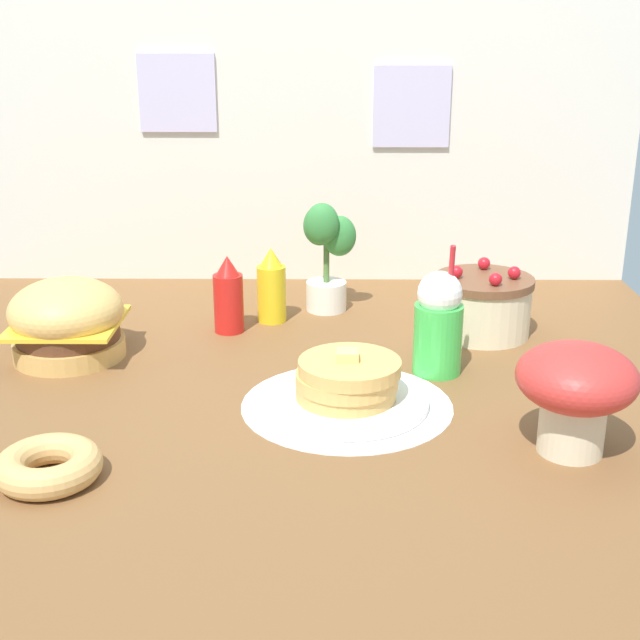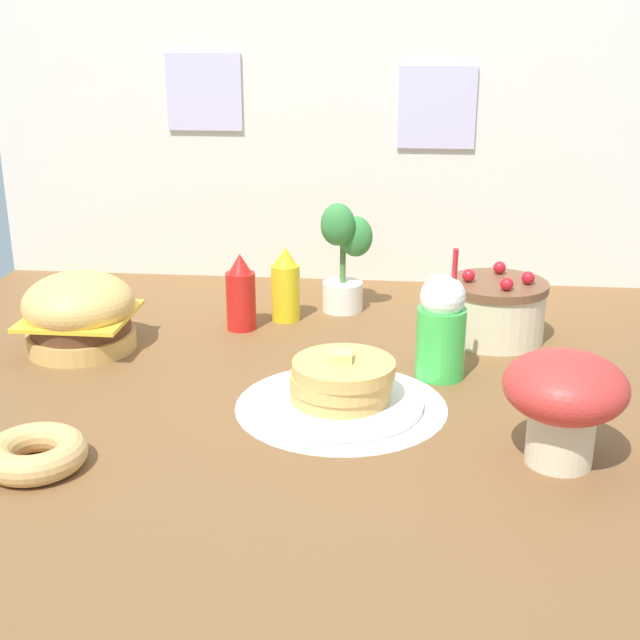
# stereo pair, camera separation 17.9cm
# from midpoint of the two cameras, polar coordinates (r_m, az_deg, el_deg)

# --- Properties ---
(ground_plane) EXTENTS (2.22, 1.93, 0.02)m
(ground_plane) POSITION_cam_midpoint_polar(r_m,az_deg,el_deg) (2.09, 0.12, -4.95)
(ground_plane) COLOR brown
(back_wall) EXTENTS (2.22, 0.04, 0.93)m
(back_wall) POSITION_cam_midpoint_polar(r_m,az_deg,el_deg) (2.89, 2.03, 11.76)
(back_wall) COLOR silver
(back_wall) RESTS_ON ground_plane
(doily_mat) EXTENTS (0.49, 0.49, 0.00)m
(doily_mat) POSITION_cam_midpoint_polar(r_m,az_deg,el_deg) (2.01, 3.98, -5.75)
(doily_mat) COLOR white
(doily_mat) RESTS_ON ground_plane
(burger) EXTENTS (0.30, 0.30, 0.21)m
(burger) POSITION_cam_midpoint_polar(r_m,az_deg,el_deg) (2.38, -13.64, 0.40)
(burger) COLOR #DBA859
(burger) RESTS_ON ground_plane
(pancake_stack) EXTENTS (0.38, 0.38, 0.13)m
(pancake_stack) POSITION_cam_midpoint_polar(r_m,az_deg,el_deg) (1.99, 4.02, -4.47)
(pancake_stack) COLOR white
(pancake_stack) RESTS_ON doily_mat
(layer_cake) EXTENTS (0.28, 0.28, 0.20)m
(layer_cake) POSITION_cam_midpoint_polar(r_m,az_deg,el_deg) (2.45, 13.64, 0.63)
(layer_cake) COLOR beige
(layer_cake) RESTS_ON ground_plane
(ketchup_bottle) EXTENTS (0.09, 0.09, 0.22)m
(ketchup_bottle) POSITION_cam_midpoint_polar(r_m,az_deg,el_deg) (2.47, -3.22, 1.68)
(ketchup_bottle) COLOR red
(ketchup_bottle) RESTS_ON ground_plane
(mustard_bottle) EXTENTS (0.09, 0.09, 0.22)m
(mustard_bottle) POSITION_cam_midpoint_polar(r_m,az_deg,el_deg) (2.54, -0.29, 2.23)
(mustard_bottle) COLOR yellow
(mustard_bottle) RESTS_ON ground_plane
(cream_soda_cup) EXTENTS (0.12, 0.12, 0.34)m
(cream_soda_cup) POSITION_cam_midpoint_polar(r_m,az_deg,el_deg) (2.16, 10.43, -0.50)
(cream_soda_cup) COLOR green
(cream_soda_cup) RESTS_ON ground_plane
(donut_pink_glaze) EXTENTS (0.21, 0.21, 0.06)m
(donut_pink_glaze) POSITION_cam_midpoint_polar(r_m,az_deg,el_deg) (1.80, -15.73, -8.54)
(donut_pink_glaze) COLOR tan
(donut_pink_glaze) RESTS_ON ground_plane
(potted_plant) EXTENTS (0.16, 0.14, 0.34)m
(potted_plant) POSITION_cam_midpoint_polar(r_m,az_deg,el_deg) (2.60, 3.52, 4.44)
(potted_plant) COLOR white
(potted_plant) RESTS_ON ground_plane
(mushroom_stool) EXTENTS (0.25, 0.25, 0.24)m
(mushroom_stool) POSITION_cam_midpoint_polar(r_m,az_deg,el_deg) (1.80, 18.70, -4.90)
(mushroom_stool) COLOR beige
(mushroom_stool) RESTS_ON ground_plane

